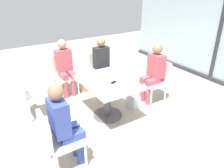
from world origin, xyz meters
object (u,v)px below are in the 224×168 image
(wine_glass_4, at_px, (107,78))
(handbag_0, at_px, (55,96))
(chair_side_end, at_px, (64,72))
(chair_front_right, at_px, (58,138))
(wine_glass_0, at_px, (130,75))
(person_far_left, at_px, (103,62))
(wine_glass_1, at_px, (105,71))
(dining_table_main, at_px, (107,91))
(person_near_window, at_px, (153,71))
(wine_glass_5, at_px, (111,86))
(wine_glass_2, at_px, (92,80))
(handbag_2, at_px, (84,84))
(person_side_end, at_px, (65,65))
(handbag_1, at_px, (133,101))
(cell_phone_on_table, at_px, (113,82))
(coffee_cup, at_px, (128,82))
(chair_near_window, at_px, (156,79))
(chair_far_left, at_px, (100,69))
(chair_front_left, at_px, (30,93))
(wine_glass_3, at_px, (96,83))
(person_front_right, at_px, (64,122))

(wine_glass_4, height_order, handbag_0, wine_glass_4)
(chair_side_end, bearing_deg, wine_glass_4, 8.64)
(chair_front_right, bearing_deg, handbag_0, 163.45)
(chair_side_end, distance_m, wine_glass_0, 1.79)
(person_far_left, xyz_separation_m, wine_glass_4, (1.15, -0.57, 0.16))
(chair_front_right, bearing_deg, wine_glass_1, 126.02)
(dining_table_main, height_order, person_near_window, person_near_window)
(wine_glass_1, xyz_separation_m, wine_glass_5, (0.61, -0.24, 0.00))
(wine_glass_2, distance_m, handbag_0, 1.39)
(dining_table_main, relative_size, handbag_2, 4.04)
(person_side_end, height_order, handbag_0, person_side_end)
(handbag_1, bearing_deg, person_far_left, -168.29)
(wine_glass_0, relative_size, cell_phone_on_table, 1.28)
(chair_side_end, height_order, handbag_0, chair_side_end)
(handbag_0, bearing_deg, coffee_cup, 21.76)
(handbag_0, bearing_deg, cell_phone_on_table, 20.24)
(chair_near_window, bearing_deg, wine_glass_0, -75.44)
(chair_front_right, xyz_separation_m, wine_glass_1, (-0.92, 1.27, 0.37))
(dining_table_main, xyz_separation_m, chair_far_left, (-1.12, 0.48, -0.04))
(chair_far_left, xyz_separation_m, chair_front_right, (1.87, -1.70, 0.00))
(chair_front_right, relative_size, wine_glass_0, 4.70)
(chair_side_end, relative_size, wine_glass_4, 4.70)
(chair_far_left, distance_m, chair_front_left, 1.74)
(wine_glass_3, xyz_separation_m, wine_glass_4, (-0.09, 0.26, 0.00))
(chair_front_right, relative_size, coffee_cup, 9.67)
(wine_glass_1, relative_size, handbag_2, 0.62)
(person_near_window, height_order, person_far_left, same)
(person_front_right, bearing_deg, chair_front_left, -175.82)
(wine_glass_2, distance_m, wine_glass_4, 0.26)
(person_side_end, distance_m, handbag_0, 0.70)
(chair_front_left, distance_m, wine_glass_2, 1.26)
(chair_near_window, bearing_deg, wine_glass_1, -98.65)
(wine_glass_5, bearing_deg, chair_far_left, 156.89)
(chair_front_right, distance_m, handbag_1, 2.01)
(wine_glass_1, height_order, coffee_cup, wine_glass_1)
(wine_glass_1, distance_m, wine_glass_4, 0.35)
(wine_glass_4, bearing_deg, cell_phone_on_table, 102.12)
(wine_glass_5, relative_size, coffee_cup, 2.06)
(wine_glass_1, xyz_separation_m, coffee_cup, (0.47, 0.18, -0.09))
(person_near_window, bearing_deg, handbag_2, -141.65)
(person_side_end, xyz_separation_m, handbag_1, (1.28, 0.93, -0.56))
(chair_front_left, bearing_deg, person_near_window, 72.20)
(handbag_0, bearing_deg, person_near_window, 47.03)
(wine_glass_4, relative_size, handbag_0, 0.62)
(chair_front_right, relative_size, wine_glass_1, 4.70)
(wine_glass_3, xyz_separation_m, handbag_1, (-0.23, 0.96, -0.72))
(chair_side_end, relative_size, person_far_left, 0.69)
(wine_glass_4, distance_m, handbag_0, 1.52)
(handbag_2, bearing_deg, wine_glass_3, 6.91)
(person_front_right, relative_size, handbag_2, 4.20)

